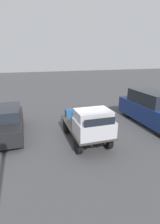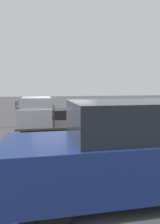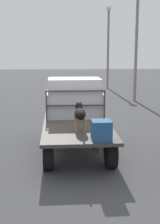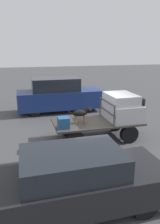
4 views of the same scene
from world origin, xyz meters
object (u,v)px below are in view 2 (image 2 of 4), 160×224
(flatbed_truck, at_px, (62,129))
(parked_pickup_far, at_px, (128,151))
(dog, at_px, (78,113))
(parked_sedan, at_px, (84,112))
(cargo_crate, at_px, (95,116))

(flatbed_truck, bearing_deg, parked_pickup_far, 100.10)
(flatbed_truck, bearing_deg, dog, -177.27)
(flatbed_truck, xyz_separation_m, parked_pickup_far, (-0.86, 4.86, 0.44))
(dog, bearing_deg, parked_sedan, -101.08)
(parked_sedan, bearing_deg, cargo_crate, 81.31)
(dog, bearing_deg, cargo_crate, -148.88)
(dog, xyz_separation_m, parked_pickup_far, (-0.14, 4.89, -0.23))
(dog, height_order, parked_sedan, parked_sedan)
(dog, relative_size, parked_pickup_far, 0.20)
(flatbed_truck, distance_m, dog, 0.99)
(flatbed_truck, xyz_separation_m, parked_sedan, (-1.89, -4.02, 0.20))
(parked_pickup_far, bearing_deg, cargo_crate, -91.00)
(flatbed_truck, height_order, cargo_crate, cargo_crate)
(dog, distance_m, parked_sedan, 4.18)
(parked_sedan, distance_m, parked_pickup_far, 8.94)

